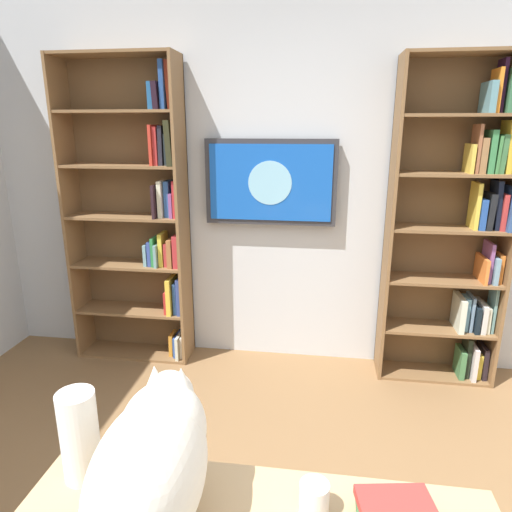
# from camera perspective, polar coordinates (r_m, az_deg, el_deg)

# --- Properties ---
(wall_back) EXTENTS (4.52, 0.06, 2.70)m
(wall_back) POSITION_cam_1_polar(r_m,az_deg,el_deg) (3.32, 3.36, 9.01)
(wall_back) COLOR silver
(wall_back) RESTS_ON ground
(bookshelf_left) EXTENTS (0.79, 0.28, 2.20)m
(bookshelf_left) POSITION_cam_1_polar(r_m,az_deg,el_deg) (3.32, 24.67, 3.34)
(bookshelf_left) COLOR brown
(bookshelf_left) RESTS_ON ground
(bookshelf_right) EXTENTS (0.88, 0.28, 2.24)m
(bookshelf_right) POSITION_cam_1_polar(r_m,az_deg,el_deg) (3.45, -14.52, 5.09)
(bookshelf_right) COLOR brown
(bookshelf_right) RESTS_ON ground
(wall_mounted_tv) EXTENTS (0.94, 0.07, 0.61)m
(wall_mounted_tv) POSITION_cam_1_polar(r_m,az_deg,el_deg) (3.24, 1.85, 9.34)
(wall_mounted_tv) COLOR #333338
(cat) EXTENTS (0.29, 0.60, 0.38)m
(cat) POSITION_cam_1_polar(r_m,az_deg,el_deg) (1.27, -12.86, -23.94)
(cat) COLOR silver
(cat) RESTS_ON desk
(paper_towel_roll) EXTENTS (0.11, 0.11, 0.28)m
(paper_towel_roll) POSITION_cam_1_polar(r_m,az_deg,el_deg) (1.49, -21.53, -20.50)
(paper_towel_roll) COLOR white
(paper_towel_roll) RESTS_ON desk
(coffee_mug) EXTENTS (0.08, 0.08, 0.10)m
(coffee_mug) POSITION_cam_1_polar(r_m,az_deg,el_deg) (1.37, 7.40, -28.34)
(coffee_mug) COLOR white
(coffee_mug) RESTS_ON desk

